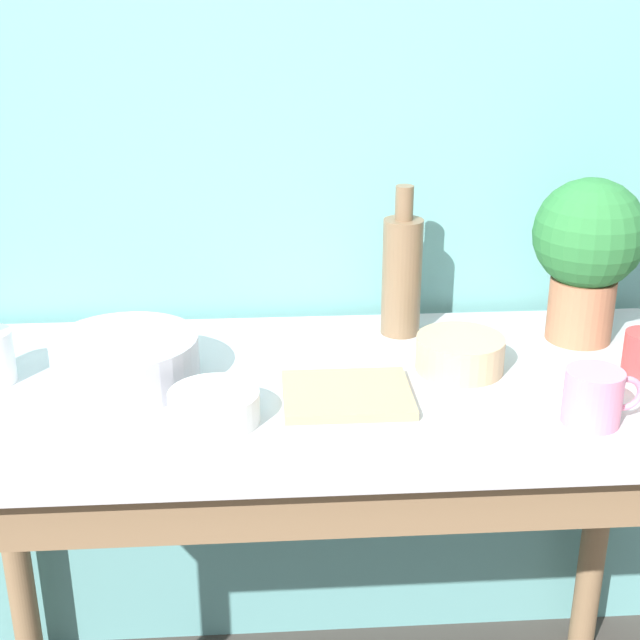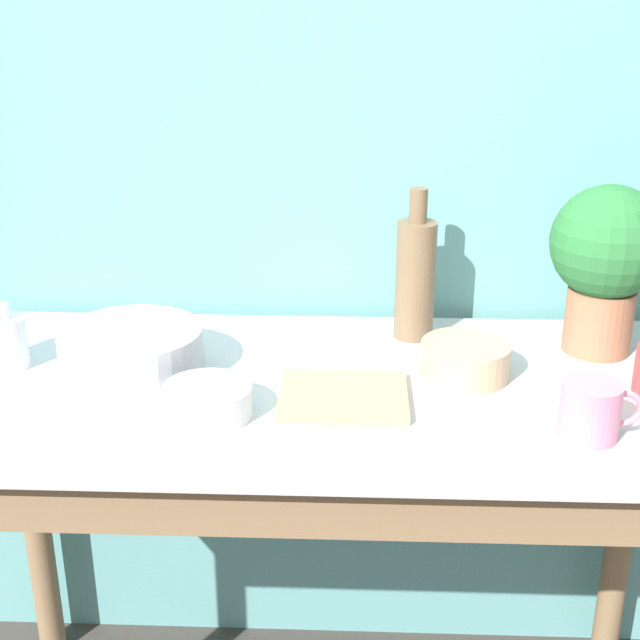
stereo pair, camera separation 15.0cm
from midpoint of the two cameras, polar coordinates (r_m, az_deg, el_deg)
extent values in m
cube|color=#609E9E|center=(1.79, -3.27, 11.54)|extent=(6.00, 0.05, 2.40)
cylinder|color=#846647|center=(2.09, -21.20, -11.81)|extent=(0.06, 0.06, 0.82)
cylinder|color=#846647|center=(2.11, 15.57, -10.84)|extent=(0.06, 0.06, 0.82)
cube|color=#846647|center=(1.35, -2.46, -11.91)|extent=(1.30, 0.02, 0.10)
cube|color=#B2B2B7|center=(1.55, -2.77, -4.51)|extent=(1.40, 0.64, 0.02)
cylinder|color=#A36647|center=(1.76, 14.03, 0.63)|extent=(0.12, 0.12, 0.12)
sphere|color=#286B33|center=(1.71, 14.48, 5.32)|extent=(0.21, 0.21, 0.21)
cylinder|color=#A8A8B2|center=(1.59, -14.98, -2.54)|extent=(0.25, 0.25, 0.08)
cylinder|color=brown|center=(1.72, 2.77, 2.70)|extent=(0.08, 0.08, 0.23)
cylinder|color=brown|center=(1.68, 2.87, 7.46)|extent=(0.03, 0.03, 0.06)
cylinder|color=pink|center=(1.45, 14.25, -4.87)|extent=(0.09, 0.09, 0.09)
torus|color=pink|center=(1.46, 16.17, -4.61)|extent=(0.06, 0.01, 0.06)
cylinder|color=tan|center=(1.60, 6.32, -2.20)|extent=(0.16, 0.16, 0.06)
cylinder|color=silver|center=(1.43, -9.79, -5.56)|extent=(0.15, 0.15, 0.05)
cube|color=tan|center=(1.49, -1.14, -4.87)|extent=(0.21, 0.17, 0.02)
camera|label=1|loc=(0.07, -92.86, -1.15)|focal=50.00mm
camera|label=2|loc=(0.07, 87.14, 1.15)|focal=50.00mm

